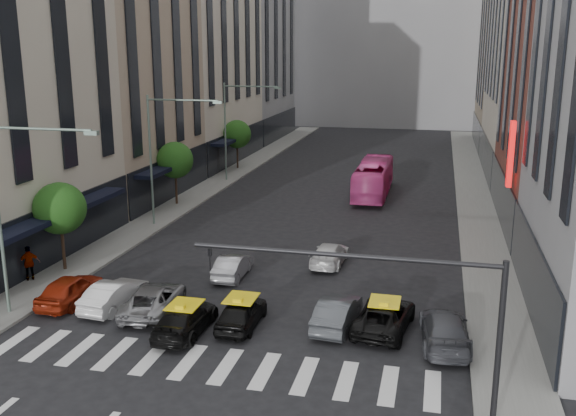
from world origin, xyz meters
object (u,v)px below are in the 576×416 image
Objects in this scene: car_red at (70,289)px; car_white_front at (115,294)px; streetlamp_near at (15,194)px; taxi_center at (242,313)px; pedestrian_far at (29,263)px; taxi_left at (185,319)px; bus at (373,178)px; streetlamp_far at (235,119)px; streetlamp_mid at (163,143)px.

car_red is 1.02× the size of car_white_front.
streetlamp_near is 6.57m from car_white_front.
taxi_center is 2.11× the size of pedestrian_far.
taxi_center is at bearing 179.82° from car_white_front.
car_white_front is at bearing 178.98° from car_red.
taxi_center is 13.01m from pedestrian_far.
bus is (5.22, 29.06, 0.83)m from taxi_left.
taxi_center is 0.37× the size of bus.
streetlamp_far is 1.99× the size of taxi_left.
streetlamp_mid reaches higher than pedestrian_far.
streetlamp_mid reaches higher than car_white_front.
streetlamp_mid is 4.81× the size of pedestrian_far.
pedestrian_far reaches higher than car_white_front.
taxi_left is at bearing -76.07° from streetlamp_far.
bus is (13.15, -2.92, -4.42)m from streetlamp_far.
bus is 5.71× the size of pedestrian_far.
taxi_left is (4.40, -1.86, -0.03)m from car_white_front.
car_red is at bearing -87.86° from streetlamp_far.
pedestrian_far is at bearing -20.60° from taxi_left.
taxi_center is at bearing -71.76° from streetlamp_far.
streetlamp_near reaches higher than taxi_left.
streetlamp_near is 0.84× the size of bus.
car_white_front reaches higher than taxi_left.
pedestrian_far reaches higher than taxi_left.
streetlamp_mid is at bearing 44.78° from bus.
pedestrian_far is at bearing -12.26° from taxi_center.
streetlamp_far is 2.11× the size of car_red.
bus is (9.62, 27.20, 0.80)m from car_white_front.
streetlamp_far reaches higher than bus.
car_red is at bearing -85.44° from streetlamp_mid.
car_white_front reaches higher than taxi_center.
car_red is at bearing 4.86° from car_white_front.
streetlamp_near reaches higher than pedestrian_far.
pedestrian_far is (-2.56, -12.01, -4.82)m from streetlamp_mid.
streetlamp_near is 11.48m from taxi_center.
taxi_center is (2.21, 1.20, 0.02)m from taxi_left.
streetlamp_near is 5.63m from car_red.
pedestrian_far is (-2.56, -28.01, -4.82)m from streetlamp_far.
taxi_center is at bearing 175.28° from car_red.
streetlamp_mid is at bearing -141.46° from pedestrian_far.
streetlamp_far is 33.36m from taxi_left.
bus is at bearing -96.09° from taxi_center.
streetlamp_far is 32.83m from taxi_center.
pedestrian_far is at bearing 57.88° from bus.
streetlamp_near is 2.16× the size of car_white_front.
streetlamp_mid is at bearing 90.00° from streetlamp_near.
streetlamp_mid is 16.00m from streetlamp_far.
streetlamp_mid and streetlamp_far have the same top height.
car_white_front is 0.39× the size of bus.
car_red is at bearing 66.06° from bus.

